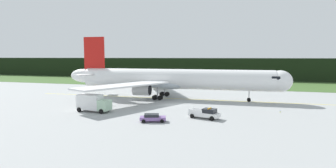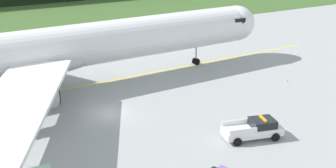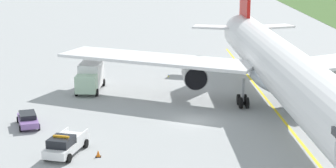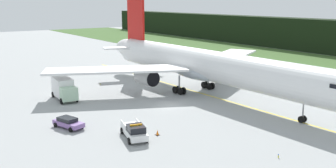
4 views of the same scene
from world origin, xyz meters
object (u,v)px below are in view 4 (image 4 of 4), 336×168
at_px(airliner, 204,65).
at_px(staff_car, 68,122).
at_px(ops_pickup_truck, 134,131).
at_px(catering_truck, 64,89).
at_px(apron_cone, 157,133).

xyz_separation_m(airliner, staff_car, (4.09, -25.12, -4.22)).
distance_m(ops_pickup_truck, catering_truck, 21.84).
bearing_deg(ops_pickup_truck, catering_truck, -179.13).
bearing_deg(ops_pickup_truck, staff_car, -148.65).
height_order(staff_car, apron_cone, staff_car).
height_order(catering_truck, apron_cone, catering_truck).
relative_size(airliner, ops_pickup_truck, 10.12).
xyz_separation_m(airliner, catering_truck, (-9.76, -20.61, -3.15)).
bearing_deg(ops_pickup_truck, apron_cone, 78.97).
bearing_deg(staff_car, catering_truck, 161.95).
xyz_separation_m(staff_car, apron_cone, (8.50, 7.63, -0.41)).
bearing_deg(apron_cone, staff_car, -138.09).
relative_size(ops_pickup_truck, apron_cone, 9.61).
height_order(ops_pickup_truck, apron_cone, ops_pickup_truck).
bearing_deg(airliner, catering_truck, -115.35).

